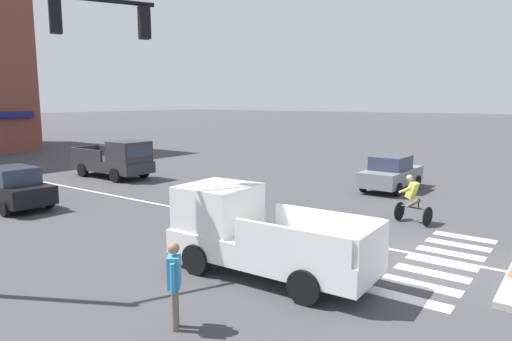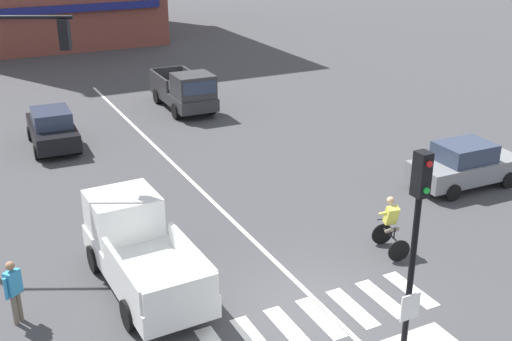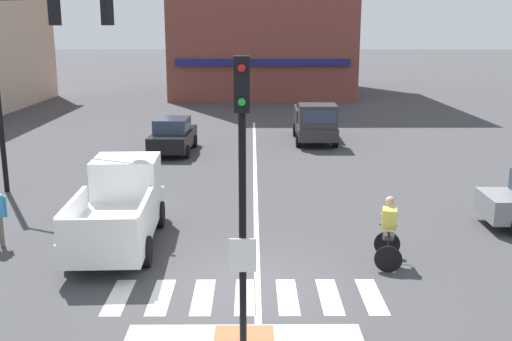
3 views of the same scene
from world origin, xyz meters
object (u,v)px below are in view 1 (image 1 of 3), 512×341
Objects in this scene: pickup_truck_white_westbound_near at (255,234)px; pedestrian_at_curb_left at (174,278)px; car_grey_cross_right at (391,173)px; pickup_truck_charcoal_eastbound_distant at (117,160)px; cyclist at (412,198)px; car_black_westbound_distant at (12,188)px.

pedestrian_at_curb_left is (-3.17, -0.49, 0.00)m from pickup_truck_white_westbound_near.
pedestrian_at_curb_left is at bearing -174.66° from car_grey_cross_right.
pickup_truck_charcoal_eastbound_distant is 3.06× the size of cyclist.
car_black_westbound_distant is 2.48× the size of cyclist.
pickup_truck_white_westbound_near is at bearing -175.54° from car_grey_cross_right.
car_black_westbound_distant is at bearing 138.79° from car_grey_cross_right.
cyclist reaches higher than car_black_westbound_distant.
car_grey_cross_right is (12.41, -10.87, 0.00)m from car_black_westbound_distant.
car_grey_cross_right is 2.48× the size of pedestrian_at_curb_left.
car_grey_cross_right is at bearing -67.47° from pickup_truck_charcoal_eastbound_distant.
pickup_truck_charcoal_eastbound_distant is at bearing 56.09° from pedestrian_at_curb_left.
cyclist is (-5.39, -2.66, 0.06)m from car_grey_cross_right.
pickup_truck_white_westbound_near is (-12.31, -0.96, 0.17)m from car_grey_cross_right.
pedestrian_at_curb_left is (-10.09, 1.21, 0.11)m from cyclist.
car_black_westbound_distant is at bearing -160.22° from pickup_truck_charcoal_eastbound_distant.
car_grey_cross_right is 6.01m from cyclist.
pickup_truck_white_westbound_near is 3.20m from pedestrian_at_curb_left.
car_grey_cross_right is 12.35m from pickup_truck_white_westbound_near.
pedestrian_at_curb_left is at bearing -123.91° from pickup_truck_charcoal_eastbound_distant.
cyclist is 1.01× the size of pedestrian_at_curb_left.
pickup_truck_charcoal_eastbound_distant is (6.88, 2.47, 0.17)m from car_black_westbound_distant.
car_black_westbound_distant is at bearing 90.49° from pickup_truck_white_westbound_near.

